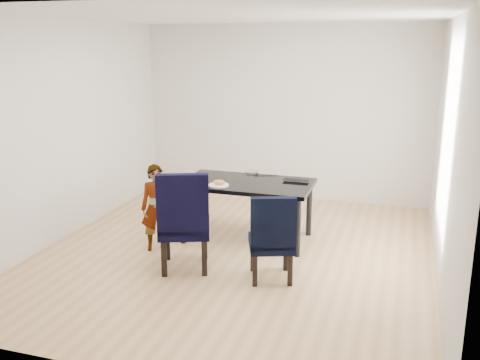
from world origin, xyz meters
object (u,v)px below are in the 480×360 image
(dining_table, at_px, (247,211))
(plate, at_px, (219,185))
(laptop, at_px, (296,180))
(child, at_px, (157,208))
(chair_left, at_px, (184,219))
(chair_right, at_px, (271,236))

(dining_table, height_order, plate, plate)
(plate, relative_size, laptop, 0.78)
(child, relative_size, laptop, 3.27)
(plate, bearing_deg, child, -149.35)
(chair_left, height_order, child, chair_left)
(chair_left, relative_size, plate, 4.55)
(child, bearing_deg, chair_right, -39.13)
(dining_table, height_order, child, child)
(chair_left, relative_size, chair_right, 1.19)
(child, distance_m, laptop, 1.75)
(chair_right, bearing_deg, dining_table, 99.46)
(chair_right, distance_m, laptop, 1.29)
(dining_table, distance_m, plate, 0.55)
(plate, distance_m, laptop, 0.99)
(laptop, bearing_deg, dining_table, 22.71)
(chair_left, distance_m, laptop, 1.62)
(dining_table, distance_m, chair_left, 1.14)
(chair_left, bearing_deg, chair_right, -19.49)
(plate, height_order, laptop, laptop)
(chair_right, distance_m, plate, 1.17)
(chair_right, relative_size, laptop, 2.98)
(chair_left, xyz_separation_m, plate, (0.12, 0.78, 0.19))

